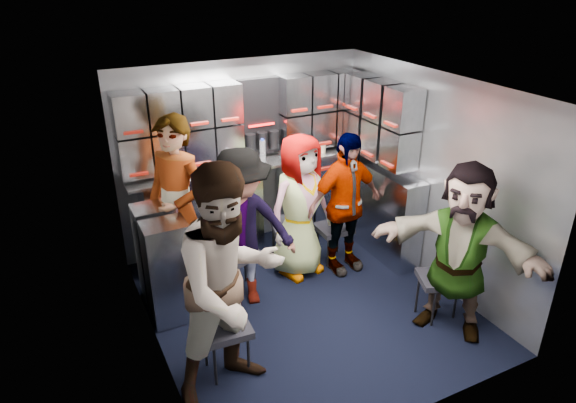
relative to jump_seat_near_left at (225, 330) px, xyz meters
name	(u,v)px	position (x,y,z in m)	size (l,w,h in m)	color
floor	(306,305)	(0.97, 0.47, -0.39)	(3.00, 3.00, 0.00)	black
wall_back	(243,155)	(0.97, 1.97, 0.66)	(2.80, 0.04, 2.10)	gray
wall_left	(147,242)	(-0.43, 0.47, 0.66)	(0.04, 3.00, 2.10)	gray
wall_right	(432,179)	(2.37, 0.47, 0.66)	(0.04, 3.00, 2.10)	gray
ceiling	(310,88)	(0.97, 0.47, 1.71)	(2.80, 3.00, 0.02)	silver
cart_bank_back	(252,207)	(0.97, 1.76, 0.10)	(2.68, 0.38, 0.99)	#979DA6
cart_bank_left	(164,263)	(-0.22, 1.03, 0.10)	(0.38, 0.76, 0.99)	#979DA6
counter	(251,164)	(0.97, 1.76, 0.62)	(2.68, 0.42, 0.03)	#ADAFB4
locker_bank_back	(247,120)	(0.97, 1.82, 1.10)	(2.68, 0.28, 0.82)	#979DA6
locker_bank_right	(381,120)	(2.22, 1.17, 1.10)	(0.28, 1.00, 0.82)	#979DA6
right_cabinet	(379,209)	(2.22, 1.07, 0.11)	(0.28, 1.20, 1.00)	#979DA6
coffee_niche	(260,118)	(1.15, 1.88, 1.08)	(0.46, 0.16, 0.84)	black
red_latch_strip	(258,182)	(0.97, 1.56, 0.49)	(2.60, 0.02, 0.03)	#9B180E
jump_seat_near_left	(225,330)	(0.00, 0.00, 0.00)	(0.40, 0.38, 0.44)	black
jump_seat_mid_left	(236,257)	(0.47, 0.99, 0.01)	(0.48, 0.47, 0.45)	black
jump_seat_center	(292,227)	(1.20, 1.23, 0.05)	(0.51, 0.50, 0.50)	black
jump_seat_mid_right	(334,230)	(1.64, 1.07, -0.02)	(0.36, 0.34, 0.42)	black
jump_seat_near_right	(439,281)	(1.98, -0.20, -0.02)	(0.46, 0.45, 0.42)	black
attendant_standing	(178,210)	(0.01, 1.21, 0.51)	(0.66, 0.43, 1.81)	black
attendant_arc_a	(230,285)	(0.00, -0.18, 0.53)	(0.90, 0.70, 1.85)	black
attendant_arc_b	(241,230)	(0.47, 0.81, 0.39)	(1.01, 0.58, 1.56)	black
attendant_arc_c	(300,206)	(1.20, 1.05, 0.37)	(0.74, 0.48, 1.52)	black
attendant_arc_d	(344,204)	(1.64, 0.89, 0.36)	(0.89, 0.37, 1.51)	black
attendant_arc_e	(460,250)	(1.98, -0.38, 0.40)	(1.47, 0.47, 1.58)	black
bottle_left	(226,157)	(0.69, 1.71, 0.76)	(0.07, 0.07, 0.24)	white
bottle_mid	(263,151)	(1.10, 1.71, 0.76)	(0.06, 0.06, 0.24)	white
bottle_right	(300,144)	(1.55, 1.71, 0.77)	(0.07, 0.07, 0.27)	white
cup_left	(227,164)	(0.68, 1.70, 0.69)	(0.09, 0.09, 0.11)	tan
cup_right	(322,148)	(1.83, 1.70, 0.68)	(0.08, 0.08, 0.09)	tan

